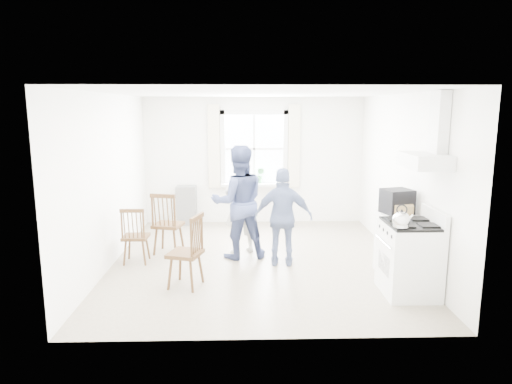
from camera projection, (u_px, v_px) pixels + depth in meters
name	position (u px, v px, depth m)	size (l,w,h in m)	color
room_shell	(258.00, 180.00, 6.99)	(4.62, 5.12, 2.64)	gray
window_assembly	(254.00, 153.00, 9.37)	(1.88, 0.24, 1.70)	white
range_hood	(429.00, 148.00, 5.61)	(0.45, 0.76, 0.94)	silver
shelf_unit	(187.00, 205.00, 9.41)	(0.40, 0.30, 0.80)	slate
gas_stove	(409.00, 258.00, 5.87)	(0.68, 0.76, 1.12)	white
kettle	(401.00, 220.00, 5.49)	(0.21, 0.21, 0.30)	silver
low_cabinet	(397.00, 244.00, 6.56)	(0.50, 0.55, 0.90)	silver
stereo_stack	(397.00, 201.00, 6.49)	(0.47, 0.44, 0.35)	black
cardboard_box	(404.00, 210.00, 6.33)	(0.25, 0.18, 0.16)	olive
windsor_chair_a	(134.00, 230.00, 6.96)	(0.38, 0.38, 0.90)	#422915
windsor_chair_b	(165.00, 217.00, 7.40)	(0.52, 0.52, 1.04)	#422915
windsor_chair_c	(192.00, 243.00, 6.06)	(0.52, 0.53, 1.01)	#422915
person_left	(241.00, 206.00, 7.49)	(0.58, 0.58, 1.60)	silver
person_mid	(239.00, 202.00, 7.24)	(0.88, 0.88, 1.81)	#414D7A
person_right	(283.00, 217.00, 6.90)	(0.88, 0.88, 1.50)	navy
potted_plant	(260.00, 175.00, 9.37)	(0.18, 0.18, 0.33)	#357740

